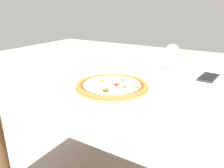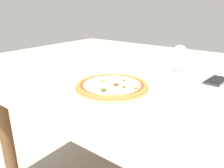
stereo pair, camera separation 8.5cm
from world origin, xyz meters
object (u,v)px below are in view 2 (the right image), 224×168
object	(u,v)px
pizza_plate	(112,87)
fork	(73,74)
cell_phone	(216,81)
dining_table	(161,105)
wine_glass_far_left	(180,53)

from	to	relation	value
pizza_plate	fork	size ratio (longest dim) A/B	1.98
cell_phone	pizza_plate	bearing A→B (deg)	-128.97
dining_table	fork	xyz separation A→B (m)	(-0.42, -0.11, 0.08)
fork	wine_glass_far_left	distance (m)	0.53
dining_table	cell_phone	xyz separation A→B (m)	(0.16, 0.20, 0.09)
dining_table	pizza_plate	xyz separation A→B (m)	(-0.14, -0.17, 0.10)
wine_glass_far_left	dining_table	bearing A→B (deg)	-83.55
fork	wine_glass_far_left	bearing A→B (deg)	40.55
dining_table	fork	world-z (taller)	fork
dining_table	cell_phone	bearing A→B (deg)	51.47
cell_phone	fork	bearing A→B (deg)	-151.90
dining_table	wine_glass_far_left	distance (m)	0.29
dining_table	wine_glass_far_left	world-z (taller)	wine_glass_far_left
dining_table	fork	distance (m)	0.44
fork	cell_phone	xyz separation A→B (m)	(0.58, 0.31, 0.00)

